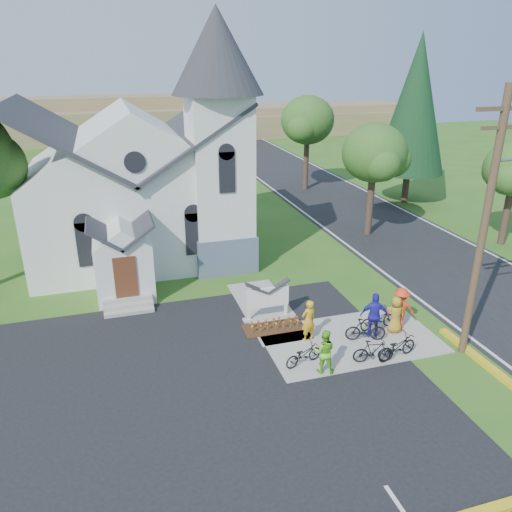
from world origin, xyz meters
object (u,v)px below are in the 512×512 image
object	(u,v)px
bike_2	(378,319)
cyclist_1	(324,351)
bike_1	(366,330)
utility_pole	(487,220)
cyclist_2	(375,315)
bike_3	(373,351)
bike_4	(397,347)
church_sign	(268,298)
cyclist_4	(395,315)
cyclist_0	(308,320)
bike_0	(303,354)
cyclist_3	(400,308)

from	to	relation	value
bike_2	cyclist_1	bearing A→B (deg)	117.71
bike_1	bike_2	xyz separation A→B (m)	(0.96, 0.70, -0.05)
utility_pole	cyclist_2	world-z (taller)	utility_pole
bike_3	bike_4	xyz separation A→B (m)	(1.00, 0.00, 0.01)
church_sign	cyclist_4	size ratio (longest dim) A/B	1.37
bike_2	bike_3	bearing A→B (deg)	142.26
cyclist_0	cyclist_4	size ratio (longest dim) A/B	1.11
cyclist_0	bike_3	distance (m)	2.82
cyclist_2	bike_2	world-z (taller)	cyclist_2
bike_0	bike_4	distance (m)	3.61
church_sign	bike_2	xyz separation A→B (m)	(4.16, -2.22, -0.53)
church_sign	bike_1	xyz separation A→B (m)	(3.21, -2.92, -0.48)
church_sign	cyclist_2	distance (m)	4.58
utility_pole	cyclist_1	distance (m)	7.40
cyclist_2	bike_4	xyz separation A→B (m)	(0.08, -1.64, -0.50)
utility_pole	bike_3	size ratio (longest dim) A/B	6.40
bike_0	church_sign	bearing A→B (deg)	-13.27
cyclist_4	bike_1	bearing A→B (deg)	21.70
cyclist_3	church_sign	bearing A→B (deg)	-5.84
bike_2	cyclist_3	xyz separation A→B (m)	(0.91, -0.18, 0.47)
cyclist_2	cyclist_3	xyz separation A→B (m)	(1.42, 0.35, -0.06)
cyclist_0	cyclist_1	xyz separation A→B (m)	(-0.29, -2.18, -0.04)
bike_0	bike_1	world-z (taller)	bike_1
cyclist_0	bike_0	distance (m)	1.81
church_sign	bike_1	size ratio (longest dim) A/B	1.34
cyclist_2	cyclist_0	bearing A→B (deg)	11.37
bike_0	cyclist_2	bearing A→B (deg)	-89.83
bike_1	cyclist_3	size ratio (longest dim) A/B	0.90
bike_3	church_sign	bearing A→B (deg)	44.07
bike_3	bike_2	bearing A→B (deg)	-21.07
utility_pole	bike_3	xyz separation A→B (m)	(-3.83, 0.30, -4.88)
bike_2	cyclist_2	bearing A→B (deg)	131.79
cyclist_1	bike_4	world-z (taller)	cyclist_1
utility_pole	bike_1	bearing A→B (deg)	152.10
bike_0	cyclist_1	distance (m)	0.93
cyclist_0	utility_pole	bearing A→B (deg)	141.69
bike_2	bike_4	world-z (taller)	bike_4
cyclist_2	bike_2	bearing A→B (deg)	-110.97
cyclist_1	bike_3	bearing A→B (deg)	-159.74
cyclist_0	cyclist_1	distance (m)	2.20
cyclist_0	cyclist_3	world-z (taller)	cyclist_3
cyclist_2	cyclist_3	bearing A→B (deg)	-143.44
church_sign	bike_2	size ratio (longest dim) A/B	1.29
bike_1	bike_3	bearing A→B (deg)	178.89
bike_3	cyclist_4	xyz separation A→B (m)	(1.95, 1.73, 0.33)
cyclist_1	cyclist_3	world-z (taller)	cyclist_3
bike_2	cyclist_3	size ratio (longest dim) A/B	0.93
cyclist_2	bike_2	xyz separation A→B (m)	(0.51, 0.53, -0.53)
cyclist_0	church_sign	bearing A→B (deg)	-80.08
cyclist_0	bike_4	bearing A→B (deg)	127.22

